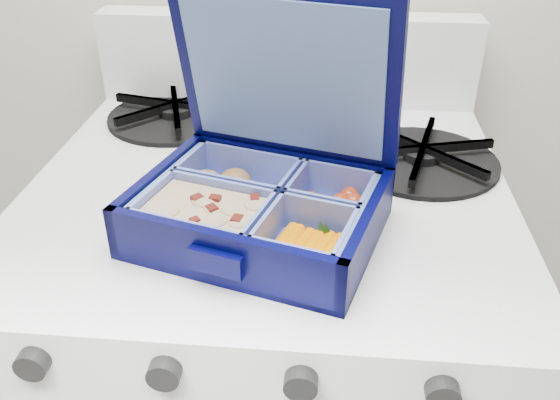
# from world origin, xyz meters

# --- Properties ---
(bento_box) EXTENTS (0.27, 0.23, 0.05)m
(bento_box) POSITION_xyz_m (-0.16, 1.59, 0.85)
(bento_box) COLOR #010232
(bento_box) RESTS_ON stove
(burner_grate) EXTENTS (0.23, 0.23, 0.03)m
(burner_grate) POSITION_xyz_m (0.02, 1.76, 0.83)
(burner_grate) COLOR black
(burner_grate) RESTS_ON stove
(burner_grate_rear) EXTENTS (0.23, 0.23, 0.02)m
(burner_grate_rear) POSITION_xyz_m (-0.31, 1.86, 0.83)
(burner_grate_rear) COLOR black
(burner_grate_rear) RESTS_ON stove
(fork) EXTENTS (0.08, 0.18, 0.01)m
(fork) POSITION_xyz_m (-0.14, 1.72, 0.82)
(fork) COLOR silver
(fork) RESTS_ON stove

